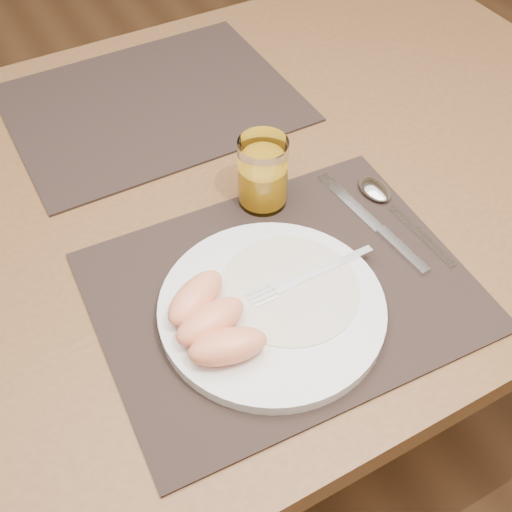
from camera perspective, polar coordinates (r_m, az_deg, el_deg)
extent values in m
plane|color=brown|center=(1.54, -2.38, -14.71)|extent=(5.00, 5.00, 0.00)
cube|color=brown|center=(0.95, -3.76, 5.59)|extent=(1.40, 0.90, 0.04)
cylinder|color=brown|center=(1.69, 10.50, 10.64)|extent=(0.06, 0.06, 0.71)
cube|color=#2E211C|center=(0.79, 2.38, -3.09)|extent=(0.47, 0.37, 0.00)
cube|color=#2E211C|center=(1.09, -9.22, 13.25)|extent=(0.45, 0.35, 0.00)
cylinder|color=white|center=(0.76, 1.42, -4.68)|extent=(0.27, 0.27, 0.02)
cylinder|color=white|center=(0.77, 3.00, -2.90)|extent=(0.17, 0.17, 0.00)
cube|color=silver|center=(0.80, 6.82, -0.81)|extent=(0.12, 0.01, 0.00)
cube|color=silver|center=(0.77, 2.49, -2.73)|extent=(0.03, 0.01, 0.00)
cube|color=silver|center=(0.76, 0.54, -3.59)|extent=(0.03, 0.02, 0.00)
cube|color=silver|center=(0.90, 8.32, 4.81)|extent=(0.02, 0.13, 0.00)
cube|color=silver|center=(0.85, 12.90, 0.52)|extent=(0.02, 0.09, 0.01)
cube|color=silver|center=(0.87, 14.45, 1.77)|extent=(0.01, 0.13, 0.00)
ellipsoid|color=silver|center=(0.92, 10.49, 5.87)|extent=(0.04, 0.06, 0.01)
cylinder|color=white|center=(0.86, 0.61, 7.43)|extent=(0.07, 0.07, 0.10)
cylinder|color=#FCA715|center=(0.88, 0.60, 6.48)|extent=(0.06, 0.06, 0.06)
ellipsoid|color=#FF9768|center=(0.70, -2.53, -8.03)|extent=(0.10, 0.06, 0.04)
ellipsoid|color=#FF9768|center=(0.72, -4.07, -5.81)|extent=(0.09, 0.06, 0.04)
ellipsoid|color=#FF9768|center=(0.74, -5.41, -3.69)|extent=(0.10, 0.08, 0.04)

